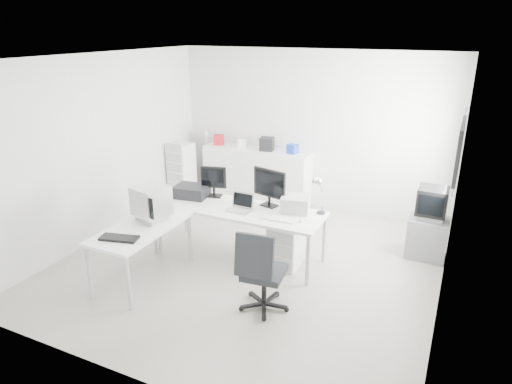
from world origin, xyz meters
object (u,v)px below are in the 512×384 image
at_px(drawer_pedestal, 286,245).
at_px(lcd_monitor_small, 214,181).
at_px(laser_printer, 295,204).
at_px(filing_cabinet, 182,172).
at_px(lcd_monitor_large, 269,188).
at_px(laptop, 239,204).
at_px(office_chair, 264,269).
at_px(crt_tv, 432,204).
at_px(main_desk, 240,232).
at_px(sideboard, 257,175).
at_px(crt_monitor, 152,205).
at_px(inkjet_printer, 192,191).
at_px(tv_cabinet, 427,238).
at_px(side_desk, 143,253).

height_order(drawer_pedestal, lcd_monitor_small, lcd_monitor_small).
distance_m(laser_printer, filing_cabinet, 3.14).
relative_size(lcd_monitor_large, filing_cabinet, 0.51).
xyz_separation_m(drawer_pedestal, laptop, (-0.65, -0.15, 0.55)).
bearing_deg(office_chair, crt_tv, 47.41).
relative_size(main_desk, drawer_pedestal, 4.00).
relative_size(main_desk, office_chair, 2.31).
bearing_deg(sideboard, filing_cabinet, -159.34).
distance_m(crt_monitor, office_chair, 1.77).
height_order(inkjet_printer, tv_cabinet, inkjet_printer).
bearing_deg(crt_tv, inkjet_printer, -162.65).
relative_size(lcd_monitor_small, tv_cabinet, 0.80).
bearing_deg(filing_cabinet, lcd_monitor_small, -42.06).
bearing_deg(crt_tv, lcd_monitor_large, -157.23).
bearing_deg(lcd_monitor_small, crt_tv, 1.69).
bearing_deg(crt_tv, drawer_pedestal, -148.27).
distance_m(main_desk, tv_cabinet, 2.70).
distance_m(inkjet_printer, sideboard, 2.04).
xyz_separation_m(side_desk, crt_monitor, (0.00, 0.25, 0.58)).
relative_size(lcd_monitor_large, office_chair, 0.53).
bearing_deg(lcd_monitor_small, laptop, -44.94).
bearing_deg(office_chair, drawer_pedestal, 91.72).
bearing_deg(tv_cabinet, main_desk, -155.21).
height_order(main_desk, tv_cabinet, main_desk).
xyz_separation_m(lcd_monitor_small, lcd_monitor_large, (0.90, 0.00, 0.04)).
distance_m(drawer_pedestal, crt_monitor, 1.91).
height_order(laptop, tv_cabinet, laptop).
bearing_deg(drawer_pedestal, side_desk, -143.43).
bearing_deg(crt_monitor, main_desk, 60.24).
bearing_deg(main_desk, crt_tv, 24.79).
bearing_deg(filing_cabinet, drawer_pedestal, -29.48).
xyz_separation_m(crt_monitor, office_chair, (1.70, -0.18, -0.44)).
bearing_deg(laptop, office_chair, -48.02).
xyz_separation_m(lcd_monitor_small, filing_cabinet, (-1.50, 1.36, -0.45)).
relative_size(inkjet_printer, office_chair, 0.46).
xyz_separation_m(lcd_monitor_large, filing_cabinet, (-2.40, 1.36, -0.48)).
height_order(side_desk, laser_printer, laser_printer).
bearing_deg(side_desk, laser_printer, 39.52).
height_order(main_desk, laser_printer, laser_printer).
bearing_deg(laser_printer, filing_cabinet, 140.19).
relative_size(side_desk, sideboard, 0.69).
distance_m(crt_monitor, tv_cabinet, 3.90).
xyz_separation_m(laptop, laser_printer, (0.70, 0.32, 0.01)).
relative_size(main_desk, lcd_monitor_large, 4.36).
bearing_deg(main_desk, tv_cabinet, 24.79).
height_order(lcd_monitor_small, laptop, lcd_monitor_small).
height_order(crt_tv, filing_cabinet, filing_cabinet).
height_order(crt_monitor, office_chair, crt_monitor).
bearing_deg(filing_cabinet, main_desk, -38.04).
bearing_deg(side_desk, lcd_monitor_small, 77.47).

